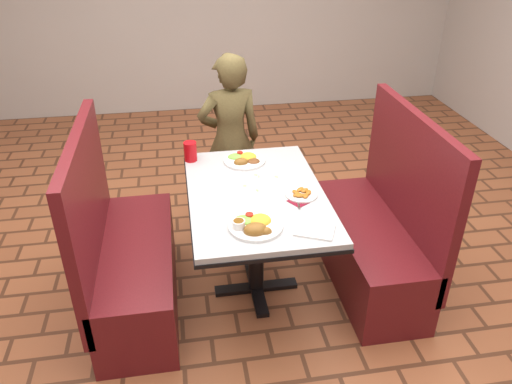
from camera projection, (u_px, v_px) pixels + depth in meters
The scene contains 14 objects.
dining_table at pixel (256, 206), 3.02m from camera, with size 0.81×1.21×0.75m.
booth_bench_left at pixel (128, 262), 3.06m from camera, with size 0.47×1.20×1.17m.
booth_bench_right at pixel (375, 237), 3.29m from camera, with size 0.47×1.20×1.17m.
diner_person at pixel (230, 140), 3.82m from camera, with size 0.49×0.32×1.34m, color brown.
near_dinner_plate at pixel (255, 223), 2.62m from camera, with size 0.29×0.29×0.09m.
far_dinner_plate at pixel (244, 158), 3.31m from camera, with size 0.28×0.28×0.07m.
plantain_plate at pixel (301, 194), 2.92m from camera, with size 0.18×0.18×0.03m.
maroon_napkin at pixel (299, 201), 2.87m from camera, with size 0.10×0.10×0.00m, color maroon.
spoon_utensil at pixel (298, 203), 2.85m from camera, with size 0.01×0.14×0.00m, color silver.
red_tumbler at pixel (190, 151), 3.31m from camera, with size 0.09×0.09×0.13m, color red.
paper_napkin at pixel (314, 230), 2.61m from camera, with size 0.20×0.15×0.01m, color white.
knife_utensil at pixel (245, 226), 2.63m from camera, with size 0.01×0.18×0.00m, color silver.
fork_utensil at pixel (256, 222), 2.67m from camera, with size 0.01×0.14×0.00m, color silver.
lettuce_shreds at pixel (261, 186), 3.02m from camera, with size 0.28×0.32×0.00m, color #8AD053, non-canonical shape.
Camera 1 is at (-0.42, -2.54, 2.23)m, focal length 35.00 mm.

